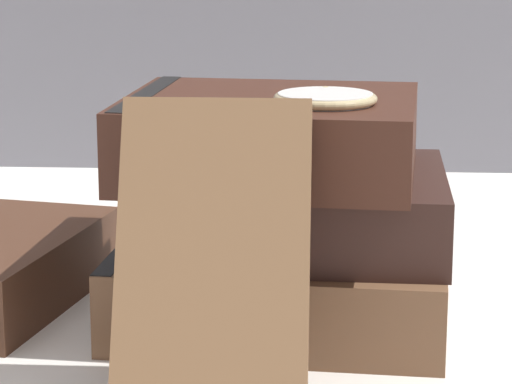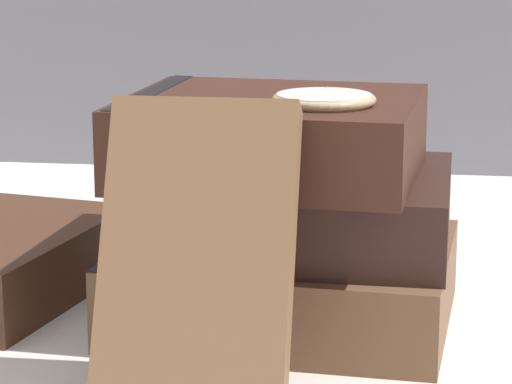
# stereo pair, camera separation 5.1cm
# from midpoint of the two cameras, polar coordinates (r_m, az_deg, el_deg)

# --- Properties ---
(ground_plane) EXTENTS (3.00, 3.00, 0.00)m
(ground_plane) POSITION_cam_midpoint_polar(r_m,az_deg,el_deg) (0.73, -1.35, -6.37)
(ground_plane) COLOR white
(book_flat_bottom) EXTENTS (0.21, 0.18, 0.05)m
(book_flat_bottom) POSITION_cam_midpoint_polar(r_m,az_deg,el_deg) (0.73, -1.12, -4.27)
(book_flat_bottom) COLOR brown
(book_flat_bottom) RESTS_ON ground_plane
(book_flat_middle) EXTENTS (0.18, 0.16, 0.05)m
(book_flat_middle) POSITION_cam_midpoint_polar(r_m,az_deg,el_deg) (0.72, -0.50, -0.75)
(book_flat_middle) COLOR #331E19
(book_flat_middle) RESTS_ON book_flat_bottom
(book_flat_top) EXTENTS (0.18, 0.16, 0.05)m
(book_flat_top) POSITION_cam_midpoint_polar(r_m,az_deg,el_deg) (0.70, -1.51, 2.62)
(book_flat_top) COLOR #422319
(book_flat_top) RESTS_ON book_flat_middle
(book_leaning_front) EXTENTS (0.09, 0.09, 0.15)m
(book_leaning_front) POSITION_cam_midpoint_polar(r_m,az_deg,el_deg) (0.59, -4.48, -3.81)
(book_leaning_front) COLOR brown
(book_leaning_front) RESTS_ON ground_plane
(pocket_watch) EXTENTS (0.06, 0.06, 0.01)m
(pocket_watch) POSITION_cam_midpoint_polar(r_m,az_deg,el_deg) (0.67, 1.11, 4.41)
(pocket_watch) COLOR white
(pocket_watch) RESTS_ON book_flat_top
(reading_glasses) EXTENTS (0.12, 0.07, 0.00)m
(reading_glasses) POSITION_cam_midpoint_polar(r_m,az_deg,el_deg) (0.87, -3.69, -2.93)
(reading_glasses) COLOR #4C3828
(reading_glasses) RESTS_ON ground_plane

